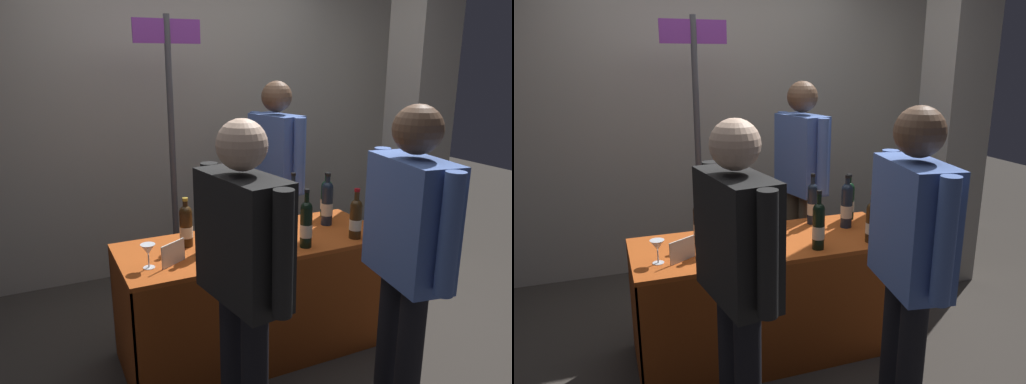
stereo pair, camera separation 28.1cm
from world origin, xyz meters
The scene contains 17 objects.
ground_plane centered at (0.00, 0.00, 0.00)m, with size 12.00×12.00×0.00m, color #38332D.
back_partition centered at (0.00, 1.53, 1.41)m, with size 5.77×0.12×2.82m, color #9E998E.
concrete_pillar centered at (1.73, 0.56, 1.42)m, with size 0.38×0.38×2.84m, color gray.
tasting_table centered at (0.00, 0.00, 0.50)m, with size 1.62×0.64×0.72m.
featured_wine_bottle centered at (-0.40, 0.10, 0.85)m, with size 0.08×0.08×0.29m.
display_bottle_0 centered at (0.54, 0.07, 0.87)m, with size 0.07×0.07×0.34m.
display_bottle_1 centered at (0.56, -0.22, 0.85)m, with size 0.07×0.07×0.31m.
display_bottle_2 centered at (0.22, -0.21, 0.87)m, with size 0.07×0.07×0.34m.
display_bottle_3 centered at (0.63, 0.21, 0.86)m, with size 0.08×0.08×0.31m.
display_bottle_4 centered at (-0.35, -0.05, 0.86)m, with size 0.08×0.08×0.31m.
display_bottle_5 centered at (0.37, 0.20, 0.87)m, with size 0.07×0.07×0.34m.
wine_glass_near_vendor centered at (-0.67, -0.12, 0.82)m, with size 0.08×0.08×0.13m.
brochure_stand centered at (-0.54, -0.13, 0.79)m, with size 0.17×0.01×0.12m, color silver.
vendor_presenter centered at (0.48, 0.67, 0.97)m, with size 0.30×0.57×1.62m.
taster_foreground_right centered at (-0.40, -0.71, 0.93)m, with size 0.28×0.63×1.54m.
taster_foreground_left centered at (0.34, -0.89, 0.95)m, with size 0.28×0.61×1.59m.
booth_signpost centered at (-0.24, 0.87, 1.24)m, with size 0.46×0.04×2.06m.
Camera 2 is at (-0.91, -2.56, 1.77)m, focal length 34.14 mm.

